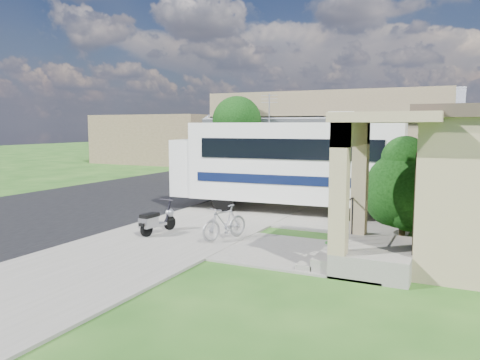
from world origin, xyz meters
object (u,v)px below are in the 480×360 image
at_px(shrub, 407,187).
at_px(garden_hose, 332,246).
at_px(scooter, 156,221).
at_px(motorhome, 288,162).
at_px(pickup_truck, 238,166).
at_px(van, 265,158).
at_px(bicycle, 225,225).

height_order(shrub, garden_hose, shrub).
distance_m(scooter, garden_hose, 4.99).
relative_size(motorhome, pickup_truck, 1.53).
xyz_separation_m(pickup_truck, garden_hose, (9.28, -13.52, -0.69)).
bearing_deg(scooter, van, 109.42).
bearing_deg(scooter, garden_hose, 13.37).
xyz_separation_m(pickup_truck, van, (-0.87, 6.39, 0.03)).
height_order(motorhome, scooter, motorhome).
height_order(motorhome, bicycle, motorhome).
distance_m(pickup_truck, garden_hose, 16.42).
bearing_deg(van, scooter, -78.72).
distance_m(scooter, van, 21.27).
xyz_separation_m(motorhome, pickup_truck, (-6.41, 8.90, -1.06)).
bearing_deg(scooter, pickup_truck, 112.22).
bearing_deg(shrub, motorhome, 148.76).
height_order(pickup_truck, garden_hose, pickup_truck).
relative_size(bicycle, van, 0.28).
bearing_deg(van, shrub, -59.89).
height_order(scooter, pickup_truck, pickup_truck).
xyz_separation_m(shrub, garden_hose, (-1.54, -1.95, -1.39)).
xyz_separation_m(bicycle, van, (-7.31, 20.36, 0.33)).
relative_size(shrub, scooter, 1.97).
bearing_deg(motorhome, pickup_truck, 121.50).
height_order(shrub, pickup_truck, shrub).
xyz_separation_m(shrub, bicycle, (-4.38, -2.41, -1.00)).
xyz_separation_m(scooter, van, (-5.23, 20.62, 0.36)).
relative_size(shrub, pickup_truck, 0.52).
distance_m(shrub, scooter, 7.06).
xyz_separation_m(shrub, pickup_truck, (-10.82, 11.57, -0.70)).
relative_size(bicycle, pickup_truck, 0.28).
distance_m(motorhome, scooter, 5.88).
relative_size(scooter, garden_hose, 4.16).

